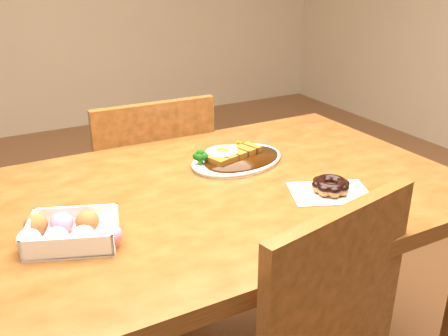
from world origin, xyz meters
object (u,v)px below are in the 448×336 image
donut_box (70,231)px  pon_de_ring (331,186)px  table (225,220)px  chair_far (148,200)px  katsu_curry_plate (235,158)px

donut_box → pon_de_ring: 0.62m
table → donut_box: (-0.41, -0.09, 0.12)m
donut_box → pon_de_ring: size_ratio=0.94×
chair_far → pon_de_ring: 0.79m
chair_far → table: bearing=94.3°
pon_de_ring → katsu_curry_plate: bearing=110.8°
chair_far → donut_box: bearing=60.3°
katsu_curry_plate → donut_box: katsu_curry_plate is taller
katsu_curry_plate → pon_de_ring: katsu_curry_plate is taller
katsu_curry_plate → donut_box: size_ratio=1.45×
katsu_curry_plate → donut_box: (-0.50, -0.21, 0.01)m
table → katsu_curry_plate: bearing=51.2°
table → pon_de_ring: pon_de_ring is taller
donut_box → pon_de_ring: bearing=-6.8°
pon_de_ring → chair_far: bearing=108.3°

